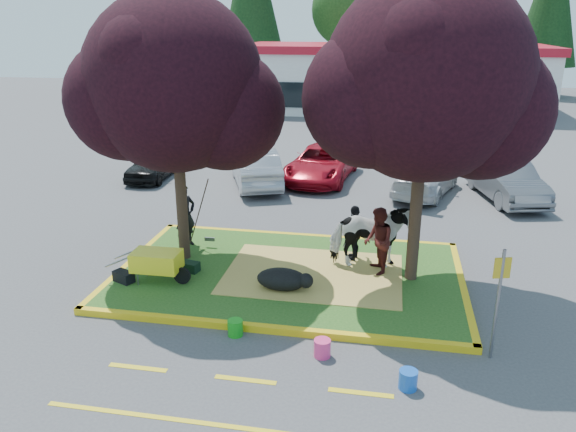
% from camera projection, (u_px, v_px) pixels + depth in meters
% --- Properties ---
extents(ground, '(90.00, 90.00, 0.00)m').
position_uv_depth(ground, '(289.00, 277.00, 13.67)').
color(ground, '#424244').
rests_on(ground, ground).
extents(median_island, '(8.00, 5.00, 0.15)m').
position_uv_depth(median_island, '(289.00, 275.00, 13.64)').
color(median_island, '#204E18').
rests_on(median_island, ground).
extents(curb_near, '(8.30, 0.16, 0.15)m').
position_uv_depth(curb_near, '(266.00, 329.00, 11.25)').
color(curb_near, yellow).
rests_on(curb_near, ground).
extents(curb_far, '(8.30, 0.16, 0.15)m').
position_uv_depth(curb_far, '(305.00, 237.00, 16.04)').
color(curb_far, yellow).
rests_on(curb_far, ground).
extents(curb_left, '(0.16, 5.30, 0.15)m').
position_uv_depth(curb_left, '(132.00, 262.00, 14.35)').
color(curb_left, yellow).
rests_on(curb_left, ground).
extents(curb_right, '(0.16, 5.30, 0.15)m').
position_uv_depth(curb_right, '(463.00, 288.00, 12.94)').
color(curb_right, yellow).
rests_on(curb_right, ground).
extents(straw_bedding, '(4.20, 3.00, 0.01)m').
position_uv_depth(straw_bedding, '(313.00, 274.00, 13.52)').
color(straw_bedding, '#CFBA55').
rests_on(straw_bedding, median_island).
extents(tree_purple_left, '(5.06, 4.20, 6.51)m').
position_uv_depth(tree_purple_left, '(175.00, 91.00, 13.07)').
color(tree_purple_left, black).
rests_on(tree_purple_left, median_island).
extents(tree_purple_right, '(5.30, 4.40, 6.82)m').
position_uv_depth(tree_purple_right, '(427.00, 89.00, 11.83)').
color(tree_purple_right, black).
rests_on(tree_purple_right, median_island).
extents(fire_lane_stripe_a, '(1.10, 0.12, 0.01)m').
position_uv_depth(fire_lane_stripe_a, '(138.00, 368.00, 10.11)').
color(fire_lane_stripe_a, yellow).
rests_on(fire_lane_stripe_a, ground).
extents(fire_lane_stripe_b, '(1.10, 0.12, 0.01)m').
position_uv_depth(fire_lane_stripe_b, '(245.00, 380.00, 9.77)').
color(fire_lane_stripe_b, yellow).
rests_on(fire_lane_stripe_b, ground).
extents(fire_lane_stripe_c, '(1.10, 0.12, 0.01)m').
position_uv_depth(fire_lane_stripe_c, '(361.00, 393.00, 9.42)').
color(fire_lane_stripe_c, yellow).
rests_on(fire_lane_stripe_c, ground).
extents(fire_lane_long, '(6.00, 0.10, 0.01)m').
position_uv_depth(fire_lane_long, '(226.00, 426.00, 8.65)').
color(fire_lane_long, yellow).
rests_on(fire_lane_long, ground).
extents(retail_building, '(20.40, 8.40, 4.40)m').
position_uv_depth(retail_building, '(391.00, 77.00, 38.57)').
color(retail_building, silver).
rests_on(retail_building, ground).
extents(cow, '(2.03, 1.11, 1.64)m').
position_uv_depth(cow, '(370.00, 236.00, 13.61)').
color(cow, silver).
rests_on(cow, median_island).
extents(calf, '(1.30, 1.01, 0.50)m').
position_uv_depth(calf, '(282.00, 279.00, 12.67)').
color(calf, black).
rests_on(calf, median_island).
extents(handler, '(0.69, 0.75, 1.71)m').
position_uv_depth(handler, '(185.00, 215.00, 14.96)').
color(handler, black).
rests_on(handler, median_island).
extents(visitor_a, '(0.80, 0.93, 1.63)m').
position_uv_depth(visitor_a, '(378.00, 241.00, 13.32)').
color(visitor_a, '#3F1412').
rests_on(visitor_a, median_island).
extents(visitor_b, '(0.53, 0.90, 1.44)m').
position_uv_depth(visitor_b, '(355.00, 233.00, 14.12)').
color(visitor_b, black).
rests_on(visitor_b, median_island).
extents(wheelbarrow, '(1.99, 0.68, 0.75)m').
position_uv_depth(wheelbarrow, '(157.00, 261.00, 12.95)').
color(wheelbarrow, black).
rests_on(wheelbarrow, median_island).
extents(gear_bag_dark, '(0.56, 0.45, 0.25)m').
position_uv_depth(gear_bag_dark, '(124.00, 277.00, 13.08)').
color(gear_bag_dark, black).
rests_on(gear_bag_dark, median_island).
extents(gear_bag_green, '(0.49, 0.36, 0.24)m').
position_uv_depth(gear_bag_green, '(190.00, 267.00, 13.62)').
color(gear_bag_green, black).
rests_on(gear_bag_green, median_island).
extents(sign_post, '(0.30, 0.11, 2.17)m').
position_uv_depth(sign_post, '(499.00, 294.00, 9.99)').
color(sign_post, slate).
rests_on(sign_post, ground).
extents(bucket_green, '(0.34, 0.34, 0.33)m').
position_uv_depth(bucket_green, '(235.00, 328.00, 11.11)').
color(bucket_green, '#179B1A').
rests_on(bucket_green, ground).
extents(bucket_pink, '(0.35, 0.35, 0.34)m').
position_uv_depth(bucket_pink, '(322.00, 348.00, 10.41)').
color(bucket_pink, '#EE3479').
rests_on(bucket_pink, ground).
extents(bucket_blue, '(0.36, 0.36, 0.34)m').
position_uv_depth(bucket_blue, '(408.00, 380.00, 9.49)').
color(bucket_blue, blue).
rests_on(bucket_blue, ground).
extents(car_black, '(1.51, 3.50, 1.17)m').
position_uv_depth(car_black, '(153.00, 163.00, 22.16)').
color(car_black, black).
rests_on(car_black, ground).
extents(car_silver, '(2.96, 4.57, 1.42)m').
position_uv_depth(car_silver, '(255.00, 167.00, 21.14)').
color(car_silver, '#9FA1A7').
rests_on(car_silver, ground).
extents(car_red, '(2.70, 4.96, 1.32)m').
position_uv_depth(car_red, '(322.00, 163.00, 21.88)').
color(car_red, '#A60D1D').
rests_on(car_red, ground).
extents(car_white, '(2.83, 4.40, 1.19)m').
position_uv_depth(car_white, '(425.00, 178.00, 20.07)').
color(car_white, silver).
rests_on(car_white, ground).
extents(car_grey, '(2.45, 4.49, 1.40)m').
position_uv_depth(car_grey, '(506.00, 180.00, 19.46)').
color(car_grey, '#5B5D63').
rests_on(car_grey, ground).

